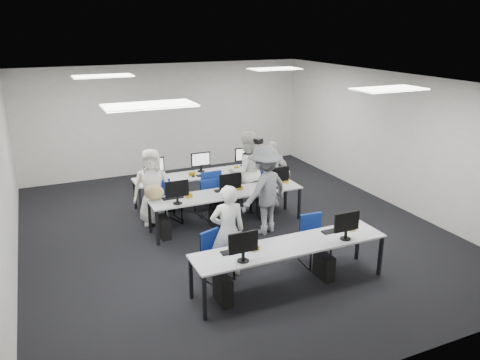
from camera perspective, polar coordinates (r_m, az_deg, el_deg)
name	(u,v)px	position (r m, az deg, el deg)	size (l,w,h in m)	color
room	(230,159)	(9.14, -1.17, 2.60)	(9.00, 9.02, 3.00)	black
ceiling_panels	(230,82)	(8.85, -1.23, 11.89)	(5.20, 4.60, 0.02)	white
desk_front	(291,248)	(7.43, 6.20, -8.18)	(3.20, 0.70, 0.73)	#B0B3B4
desk_mid	(227,195)	(9.57, -1.60, -1.83)	(3.20, 0.70, 0.73)	#B0B3B4
desk_back	(204,176)	(10.81, -4.45, 0.53)	(3.20, 0.70, 0.73)	#B0B3B4
equipment_front	(280,269)	(7.48, 4.89, -10.74)	(2.51, 0.41, 1.19)	#0B4093
equipment_mid	(219,211)	(9.60, -2.60, -3.83)	(2.91, 0.41, 1.19)	white
equipment_back	(211,187)	(10.99, -3.50, -0.92)	(2.91, 0.41, 1.19)	white
chair_0	(217,265)	(7.77, -2.83, -10.32)	(0.53, 0.55, 0.82)	navy
chair_1	(314,249)	(8.35, 9.06, -8.28)	(0.45, 0.49, 0.87)	navy
chair_2	(167,211)	(9.93, -8.84, -3.71)	(0.57, 0.60, 0.90)	navy
chair_3	(215,204)	(10.10, -3.05, -2.95)	(0.49, 0.53, 0.99)	navy
chair_4	(257,197)	(10.59, 2.05, -2.03)	(0.52, 0.55, 0.93)	navy
chair_5	(171,209)	(10.08, -8.46, -3.51)	(0.48, 0.51, 0.83)	navy
chair_6	(206,202)	(10.34, -4.15, -2.72)	(0.42, 0.46, 0.86)	navy
chair_7	(250,193)	(10.86, 1.18, -1.60)	(0.47, 0.50, 0.86)	navy
handbag	(154,192)	(9.26, -10.40, -1.51)	(0.38, 0.24, 0.31)	tan
student_0	(228,231)	(7.66, -1.50, -6.26)	(0.58, 0.38, 1.59)	white
student_1	(246,171)	(10.37, 0.77, 1.10)	(0.88, 0.68, 1.80)	white
student_2	(152,187)	(9.82, -10.64, -0.83)	(0.79, 0.51, 1.61)	white
student_3	(271,174)	(10.69, 3.82, 0.77)	(0.89, 0.37, 1.51)	white
photographer	(265,190)	(9.20, 3.06, -1.24)	(1.16, 0.67, 1.80)	slate
dslr_camera	(259,141)	(9.04, 2.31, 4.75)	(0.14, 0.18, 0.10)	black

